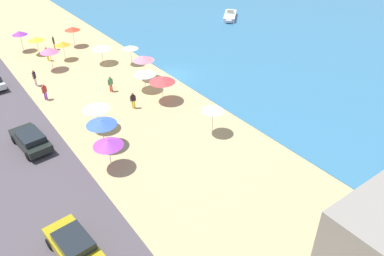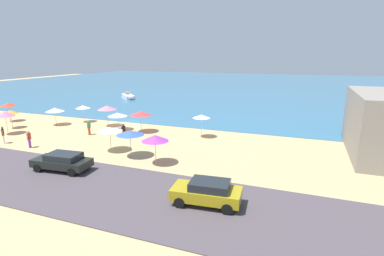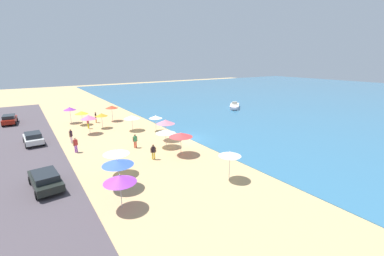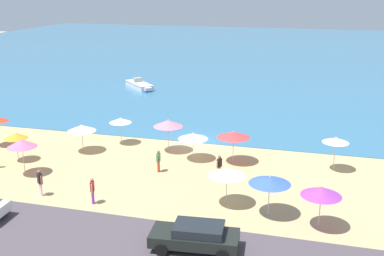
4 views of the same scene
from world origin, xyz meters
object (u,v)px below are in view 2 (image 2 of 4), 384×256
(beach_umbrella_8, at_px, (107,108))
(beach_umbrella_9, at_px, (155,138))
(beach_umbrella_4, at_px, (201,116))
(beach_umbrella_6, at_px, (8,104))
(bather_3, at_px, (89,127))
(beach_umbrella_0, at_px, (5,114))
(beach_umbrella_13, at_px, (141,113))
(parked_car_0, at_px, (207,192))
(bather_2, at_px, (29,138))
(beach_umbrella_2, at_px, (10,112))
(beach_umbrella_7, at_px, (110,129))
(parked_car_1, at_px, (62,161))
(bather_1, at_px, (123,130))
(beach_umbrella_12, at_px, (55,110))
(bather_5, at_px, (3,134))
(beach_umbrella_1, at_px, (130,133))
(beach_umbrella_11, at_px, (117,115))
(skiff_nearshore, at_px, (128,96))
(beach_umbrella_3, at_px, (83,107))

(beach_umbrella_8, height_order, beach_umbrella_9, beach_umbrella_8)
(beach_umbrella_4, relative_size, beach_umbrella_8, 0.96)
(beach_umbrella_6, relative_size, bather_3, 1.60)
(beach_umbrella_0, xyz_separation_m, beach_umbrella_13, (13.64, 6.18, -0.11))
(beach_umbrella_13, distance_m, parked_car_0, 18.70)
(bather_3, bearing_deg, beach_umbrella_9, -25.94)
(beach_umbrella_9, relative_size, bather_2, 1.48)
(beach_umbrella_2, bearing_deg, beach_umbrella_7, -10.81)
(beach_umbrella_8, bearing_deg, beach_umbrella_7, -52.30)
(beach_umbrella_6, distance_m, parked_car_1, 22.90)
(beach_umbrella_2, distance_m, beach_umbrella_9, 22.60)
(parked_car_1, bearing_deg, bather_3, 119.10)
(beach_umbrella_8, xyz_separation_m, bather_2, (-1.50, -10.23, -1.39))
(beach_umbrella_0, xyz_separation_m, bather_2, (6.74, -2.97, -1.36))
(beach_umbrella_0, bearing_deg, parked_car_0, -16.26)
(beach_umbrella_0, bearing_deg, beach_umbrella_6, 139.61)
(beach_umbrella_9, height_order, bather_1, beach_umbrella_9)
(beach_umbrella_12, bearing_deg, bather_5, -80.49)
(beach_umbrella_1, bearing_deg, parked_car_1, -122.53)
(bather_1, bearing_deg, bather_5, -149.68)
(beach_umbrella_4, bearing_deg, bather_2, -146.21)
(beach_umbrella_9, distance_m, bather_3, 12.48)
(beach_umbrella_11, relative_size, bather_3, 1.41)
(beach_umbrella_7, bearing_deg, bather_5, -170.84)
(parked_car_0, bearing_deg, beach_umbrella_6, 158.61)
(bather_1, bearing_deg, beach_umbrella_0, -166.62)
(bather_3, bearing_deg, beach_umbrella_12, 161.23)
(bather_1, height_order, bather_2, bather_2)
(bather_2, distance_m, skiff_nearshore, 33.50)
(beach_umbrella_8, distance_m, beach_umbrella_11, 2.72)
(bather_2, bearing_deg, parked_car_0, -13.50)
(bather_1, bearing_deg, beach_umbrella_11, 132.84)
(beach_umbrella_2, distance_m, beach_umbrella_13, 16.18)
(beach_umbrella_0, height_order, bather_2, beach_umbrella_0)
(beach_umbrella_0, xyz_separation_m, beach_umbrella_6, (-5.70, 4.85, 0.00))
(beach_umbrella_4, bearing_deg, beach_umbrella_11, -177.31)
(bather_3, height_order, parked_car_1, bather_3)
(beach_umbrella_12, bearing_deg, beach_umbrella_11, 3.87)
(beach_umbrella_7, height_order, beach_umbrella_12, beach_umbrella_7)
(beach_umbrella_0, height_order, bather_1, beach_umbrella_0)
(beach_umbrella_7, xyz_separation_m, skiff_nearshore, (-17.40, 30.09, -1.63))
(parked_car_1, bearing_deg, beach_umbrella_1, 57.47)
(beach_umbrella_3, height_order, bather_1, beach_umbrella_3)
(beach_umbrella_4, height_order, beach_umbrella_13, beach_umbrella_4)
(bather_1, xyz_separation_m, bather_3, (-4.37, -0.19, 0.02))
(beach_umbrella_8, relative_size, beach_umbrella_12, 1.18)
(beach_umbrella_8, bearing_deg, beach_umbrella_12, -164.24)
(bather_1, relative_size, skiff_nearshore, 0.32)
(beach_umbrella_6, height_order, beach_umbrella_12, beach_umbrella_6)
(beach_umbrella_12, distance_m, bather_2, 9.84)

